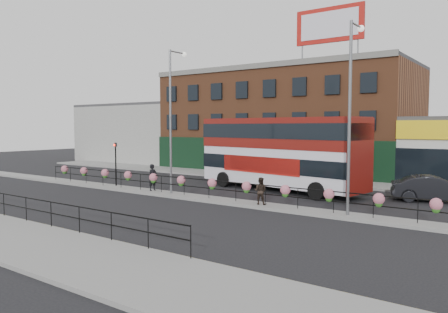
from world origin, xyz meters
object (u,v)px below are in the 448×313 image
Objects in this scene: car at (434,189)px; lamp_column_east at (352,101)px; pedestrian_a at (153,177)px; pedestrian_b at (260,191)px; lamp_column_west at (173,109)px; double_decker_bus at (279,146)px.

lamp_column_east reaches higher than car.
pedestrian_a is 8.74m from pedestrian_b.
car is 16.96m from lamp_column_west.
lamp_column_west is at bearing -130.28° from double_decker_bus.
car is 17.91m from pedestrian_a.
lamp_column_west is (-14.56, -7.16, 4.92)m from car.
lamp_column_west is at bearing 97.79° from car.
lamp_column_west is (-6.92, 0.39, 4.80)m from pedestrian_b.
lamp_column_west is at bearing -13.56° from pedestrian_b.
car is (9.73, 1.46, -2.36)m from double_decker_bus.
car is at bearing -59.70° from pedestrian_a.
pedestrian_b is 0.16× the size of lamp_column_west.
lamp_column_east is at bearing 141.82° from car.
double_decker_bus is at bearing 140.85° from lamp_column_east.
car is at bearing 70.21° from lamp_column_east.
pedestrian_a is (-16.37, -7.27, 0.27)m from car.
car is 2.79× the size of pedestrian_a.
pedestrian_b is at bearing 116.27° from car.
double_decker_bus is 9.07m from pedestrian_a.
lamp_column_east reaches higher than pedestrian_b.
lamp_column_east is at bearing 172.97° from pedestrian_b.
lamp_column_west is 11.95m from lamp_column_east.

